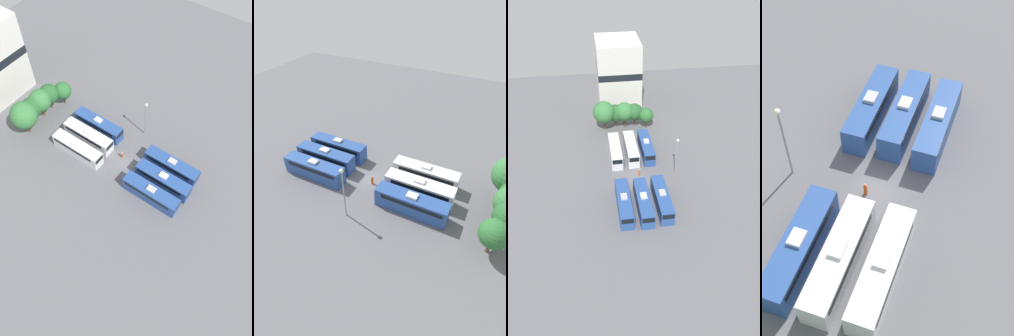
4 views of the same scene
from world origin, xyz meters
TOP-DOWN VIEW (x-y plane):
  - ground_plane at (0.00, 0.00)m, footprint 116.85×116.85m
  - bus_0 at (-3.57, -8.72)m, footprint 2.53×10.95m
  - bus_1 at (0.09, -9.01)m, footprint 2.53×10.95m
  - bus_2 at (3.73, -8.67)m, footprint 2.53×10.95m
  - bus_3 at (-3.55, 8.56)m, footprint 2.53×10.95m
  - bus_4 at (0.14, 8.85)m, footprint 2.53×10.95m
  - bus_5 at (3.70, 8.96)m, footprint 2.53×10.95m
  - worker_person at (0.84, 0.87)m, footprint 0.36×0.36m
  - light_pole at (8.66, 0.75)m, footprint 0.60×0.60m
  - tree_0 at (-5.11, 20.73)m, footprint 5.58×5.58m
  - tree_1 at (-2.14, 21.82)m, footprint 4.42×4.42m
  - tree_2 at (0.15, 21.55)m, footprint 4.80×4.80m
  - tree_3 at (2.79, 21.58)m, footprint 4.33×4.33m
  - tree_4 at (5.60, 20.26)m, footprint 3.82×3.82m
  - depot_building at (0.27, 36.63)m, footprint 11.84×13.65m

SIDE VIEW (x-z plane):
  - ground_plane at x=0.00m, z-range 0.00..0.00m
  - worker_person at x=0.84m, z-range -0.06..1.54m
  - bus_0 at x=-3.57m, z-range -0.03..3.42m
  - bus_1 at x=0.09m, z-range -0.03..3.42m
  - bus_2 at x=3.73m, z-range -0.03..3.42m
  - bus_3 at x=-3.55m, z-range -0.03..3.42m
  - bus_4 at x=0.14m, z-range -0.03..3.42m
  - bus_5 at x=3.70m, z-range -0.03..3.42m
  - tree_4 at x=5.60m, z-range 0.83..6.34m
  - tree_1 at x=-2.14m, z-range 0.87..7.05m
  - tree_3 at x=2.79m, z-range 0.95..7.20m
  - tree_2 at x=0.15m, z-range 0.95..7.70m
  - tree_0 at x=-5.11m, z-range 1.09..8.90m
  - light_pole at x=8.66m, z-range 1.46..10.12m
  - depot_building at x=0.27m, z-range 0.08..17.96m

